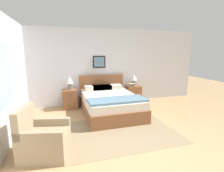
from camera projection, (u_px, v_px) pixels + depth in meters
name	position (u px, v px, depth m)	size (l,w,h in m)	color
ground_plane	(144.00, 150.00, 3.32)	(16.00, 16.00, 0.00)	tan
wall_back	(102.00, 67.00, 6.15)	(7.34, 0.09, 2.60)	silver
wall_left	(11.00, 76.00, 3.86)	(0.08, 5.66, 2.60)	silver
area_rug_main	(119.00, 132.00, 4.06)	(2.56, 1.87, 0.01)	#897556
bed	(110.00, 103.00, 5.26)	(1.55, 2.17, 1.03)	brown
armchair	(43.00, 140.00, 3.09)	(0.92, 0.84, 0.91)	#998466
nightstand_near_window	(70.00, 99.00, 5.72)	(0.47, 0.49, 0.62)	brown
nightstand_by_door	(133.00, 94.00, 6.35)	(0.47, 0.49, 0.62)	brown
table_lamp_near_window	(70.00, 81.00, 5.63)	(0.24, 0.24, 0.43)	slate
table_lamp_by_door	(134.00, 78.00, 6.27)	(0.24, 0.24, 0.43)	slate
book_thick_bottom	(131.00, 86.00, 6.21)	(0.16, 0.21, 0.04)	silver
book_hardcover_middle	(131.00, 84.00, 6.21)	(0.18, 0.28, 0.04)	#232328
book_novel_upper	(131.00, 84.00, 6.20)	(0.21, 0.25, 0.03)	beige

